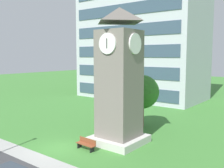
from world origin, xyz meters
The scene contains 6 objects.
ground_plane centered at (0.00, 0.00, 0.00)m, with size 160.00×160.00×0.00m, color #3D7A33.
kerb_strip centered at (0.00, -2.43, 0.00)m, with size 120.00×1.60×0.01m, color #9E9E99.
office_building centered at (-8.20, 25.74, 14.40)m, with size 20.77×11.10×28.80m.
clock_tower centered at (3.07, 3.99, 5.05)m, with size 4.00×4.00×11.23m.
park_bench centered at (2.00, 1.10, 0.46)m, with size 1.82×0.58×0.88m.
tree_streetside centered at (1.93, 9.55, 3.63)m, with size 3.47×3.47×5.39m.
Camera 1 is at (15.71, -13.19, 7.39)m, focal length 41.60 mm.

